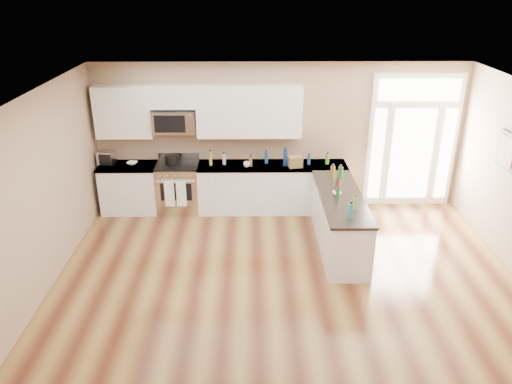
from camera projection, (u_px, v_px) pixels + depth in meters
ground at (294, 332)px, 6.42m from camera, size 8.00×8.00×0.00m
room_shell at (298, 213)px, 5.74m from camera, size 8.00×8.00×8.00m
back_cabinet_left at (130, 189)px, 9.60m from camera, size 1.10×0.66×0.94m
back_cabinet_right at (271, 189)px, 9.63m from camera, size 2.85×0.66×0.94m
peninsula_cabinet at (339, 223)px, 8.31m from camera, size 0.69×2.32×0.94m
upper_cabinet_left at (124, 112)px, 9.14m from camera, size 1.04×0.33×0.95m
upper_cabinet_right at (249, 112)px, 9.16m from camera, size 1.94×0.33×0.95m
upper_cabinet_short at (173, 97)px, 9.04m from camera, size 0.82×0.33×0.40m
microwave at (174, 121)px, 9.18m from camera, size 0.78×0.41×0.42m
entry_door at (412, 141)px, 9.55m from camera, size 1.70×0.10×2.60m
wall_art_near at (507, 151)px, 7.79m from camera, size 0.05×0.58×0.58m
kitchen_range at (179, 187)px, 9.59m from camera, size 0.79×0.70×1.08m
stockpot at (172, 159)px, 9.37m from camera, size 0.32×0.32×0.20m
toaster_oven at (107, 157)px, 9.41m from camera, size 0.34×0.29×0.26m
cardboard_box at (295, 162)px, 9.26m from camera, size 0.28×0.23×0.20m
bowl_left at (132, 163)px, 9.42m from camera, size 0.23×0.23×0.05m
bowl_peninsula at (337, 193)px, 8.12m from camera, size 0.16×0.16×0.05m
cup_counter at (247, 164)px, 9.29m from camera, size 0.15×0.15×0.10m
counter_bottles at (305, 173)px, 8.68m from camera, size 2.40×2.44×0.32m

